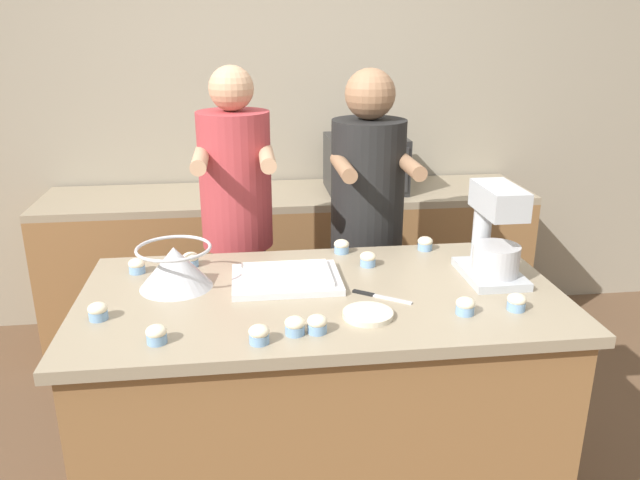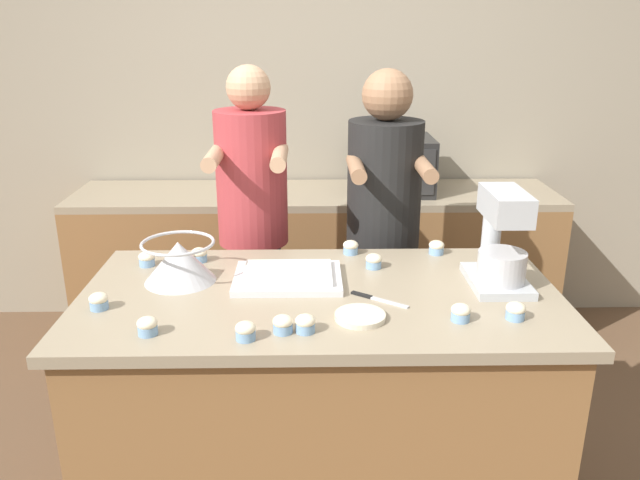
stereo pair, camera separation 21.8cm
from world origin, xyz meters
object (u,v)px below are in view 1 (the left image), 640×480
mixing_bowl (175,266)px  microwave_oven (365,164)px  cupcake_10 (317,324)px  cupcake_6 (295,326)px  person_right (366,241)px  cupcake_8 (368,259)px  cupcake_1 (465,306)px  cupcake_3 (425,243)px  cupcake_5 (342,246)px  cupcake_9 (259,334)px  cupcake_7 (517,302)px  baking_tray (286,278)px  small_plate (368,314)px  cupcake_0 (156,334)px  cupcake_2 (191,259)px  knife (378,296)px  stand_mixer (494,238)px  cupcake_11 (137,266)px  person_left (238,244)px  cupcake_4 (98,311)px

mixing_bowl → microwave_oven: microwave_oven is taller
cupcake_10 → cupcake_6: bearing=-177.8°
person_right → cupcake_8: (-0.09, -0.48, 0.09)m
cupcake_1 → cupcake_3: size_ratio=1.00×
cupcake_10 → cupcake_5: bearing=75.0°
cupcake_9 → cupcake_7: bearing=8.1°
baking_tray → microwave_oven: (0.56, 1.39, 0.11)m
mixing_bowl → small_plate: mixing_bowl is taller
microwave_oven → cupcake_8: size_ratio=7.06×
person_right → cupcake_0: size_ratio=26.40×
mixing_bowl → cupcake_10: (0.46, -0.41, -0.05)m
cupcake_2 → cupcake_3: bearing=4.0°
knife → cupcake_2: cupcake_2 is taller
small_plate → cupcake_7: 0.50m
mixing_bowl → cupcake_2: bearing=79.1°
cupcake_3 → cupcake_7: bearing=-77.1°
stand_mixer → cupcake_11: 1.34m
cupcake_5 → cupcake_9: 0.81m
microwave_oven → knife: 1.59m
baking_tray → person_right: bearing=55.3°
person_left → cupcake_11: size_ratio=26.66×
cupcake_6 → cupcake_11: size_ratio=1.00×
cupcake_3 → cupcake_8: same height
knife → cupcake_1: bearing=-32.9°
cupcake_7 → cupcake_10: (-0.67, -0.08, 0.00)m
person_left → microwave_oven: person_left is taller
knife → cupcake_0: bearing=-161.6°
stand_mixer → cupcake_8: bearing=157.8°
cupcake_4 → cupcake_10: bearing=-14.4°
cupcake_10 → cupcake_9: bearing=-165.9°
cupcake_9 → cupcake_4: bearing=156.5°
cupcake_0 → cupcake_11: size_ratio=1.00×
person_right → cupcake_1: bearing=-81.5°
person_left → person_right: bearing=0.0°
person_left → cupcake_8: bearing=-43.5°
stand_mixer → cupcake_3: stand_mixer is taller
cupcake_1 → cupcake_4: bearing=174.8°
person_left → cupcake_1: size_ratio=26.66×
cupcake_0 → person_left: bearing=76.8°
mixing_bowl → cupcake_11: bearing=136.0°
knife → cupcake_5: bearing=97.2°
person_left → knife: bearing=-58.0°
small_plate → cupcake_0: 0.66m
cupcake_8 → baking_tray: bearing=-159.1°
cupcake_11 → cupcake_1: bearing=-24.0°
person_right → cupcake_8: size_ratio=26.40×
person_right → cupcake_5: person_right is taller
person_right → cupcake_4: 1.33m
cupcake_0 → cupcake_11: (-0.14, 0.57, 0.00)m
cupcake_8 → cupcake_11: size_ratio=1.00×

